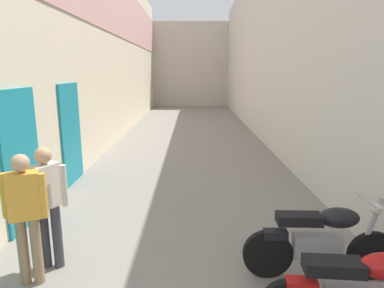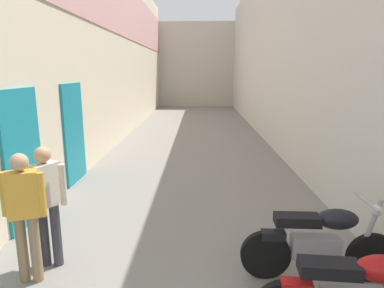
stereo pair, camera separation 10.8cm
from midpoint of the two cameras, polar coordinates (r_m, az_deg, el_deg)
ground_plane at (r=10.00m, az=-0.74°, el=-1.91°), size 40.41×40.41×0.00m
building_left at (r=12.02m, az=-14.58°, el=16.09°), size 0.45×24.41×6.60m
building_right at (r=12.00m, az=13.36°, el=15.61°), size 0.45×24.41×6.42m
building_far_end at (r=24.90m, az=-0.19°, el=13.30°), size 8.19×2.00×5.75m
motorcycle_fourth at (r=4.40m, az=20.74°, el=-14.97°), size 1.85×0.58×1.04m
pedestrian_mid_alley at (r=4.33m, az=-26.93°, el=-9.96°), size 0.52×0.31×1.57m
pedestrian_further_down at (r=4.57m, az=-23.84°, el=-8.51°), size 0.52×0.39×1.57m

